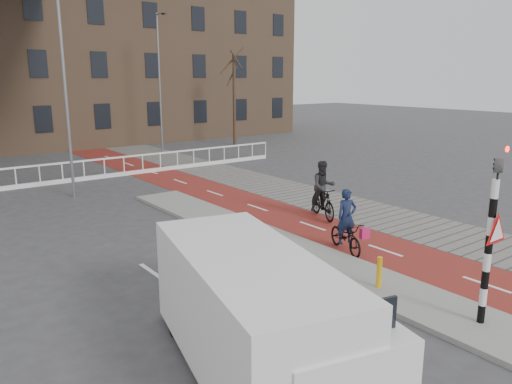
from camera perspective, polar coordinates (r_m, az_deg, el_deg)
ground at (r=12.56m, az=17.46°, el=-10.30°), size 120.00×120.00×0.00m
bike_lane at (r=20.45m, az=-3.24°, el=-0.65°), size 2.50×60.00×0.01m
sidewalk at (r=22.10m, az=2.78°, el=0.40°), size 3.00×60.00×0.01m
curb_island at (r=14.56m, az=2.88°, el=-6.16°), size 1.80×16.00×0.12m
traffic_signal at (r=10.44m, az=25.31°, el=-4.15°), size 0.80×0.80×3.68m
bollard at (r=11.89m, az=13.91°, el=-8.89°), size 0.12×0.12×0.73m
cyclist_near at (r=14.30m, az=10.27°, el=-4.40°), size 1.13×1.81×1.80m
cyclist_far at (r=17.46m, az=7.65°, el=-0.31°), size 1.17×1.95×2.02m
van at (r=8.44m, az=-0.84°, el=-13.43°), size 3.01×5.12×2.07m
railing at (r=24.36m, az=-25.71°, el=1.02°), size 28.00×0.10×0.99m
tree_right at (r=35.94m, az=-2.50°, el=10.41°), size 0.21×0.21×6.36m
streetlight_near at (r=21.30m, az=-20.89°, el=9.95°), size 0.12×0.12×8.00m
streetlight_right at (r=33.51m, az=-10.95°, el=12.03°), size 0.12×0.12×8.73m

